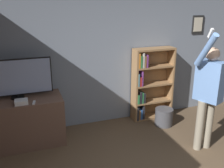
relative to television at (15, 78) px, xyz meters
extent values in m
cube|color=gray|center=(1.75, 0.34, 0.18)|extent=(6.98, 0.06, 2.70)
cube|color=black|center=(3.69, 0.29, 0.72)|extent=(0.26, 0.02, 0.37)
cube|color=beige|center=(3.69, 0.28, 0.72)|extent=(0.21, 0.01, 0.29)
cube|color=brown|center=(0.00, -0.07, -0.76)|extent=(1.42, 0.68, 0.82)
cylinder|color=black|center=(0.00, 0.00, -0.34)|extent=(0.22, 0.22, 0.03)
cylinder|color=black|center=(0.00, 0.00, -0.30)|extent=(0.06, 0.06, 0.05)
cube|color=black|center=(0.00, 0.00, 0.02)|extent=(1.17, 0.04, 0.61)
cube|color=#8C9EC6|center=(0.00, -0.02, 0.02)|extent=(1.14, 0.01, 0.58)
cube|color=white|center=(0.05, -0.28, -0.32)|extent=(0.20, 0.18, 0.07)
cube|color=white|center=(0.24, -0.32, -0.34)|extent=(0.06, 0.14, 0.02)
cube|color=#997047|center=(2.21, 0.15, -0.43)|extent=(0.04, 0.28, 1.48)
cube|color=#997047|center=(3.02, 0.15, -0.43)|extent=(0.04, 0.28, 1.48)
cube|color=#997047|center=(2.61, 0.28, -0.43)|extent=(0.85, 0.01, 1.48)
cube|color=#997047|center=(2.61, 0.15, -1.16)|extent=(0.78, 0.28, 0.04)
cube|color=#997047|center=(2.61, 0.15, -0.80)|extent=(0.78, 0.28, 0.04)
cube|color=#997047|center=(2.61, 0.15, -0.43)|extent=(0.78, 0.28, 0.04)
cube|color=#997047|center=(2.61, 0.15, -0.06)|extent=(0.78, 0.28, 0.04)
cube|color=#997047|center=(2.61, 0.15, 0.29)|extent=(0.78, 0.28, 0.04)
cube|color=#232328|center=(2.24, 0.11, -1.01)|extent=(0.04, 0.22, 0.29)
cube|color=#99663D|center=(2.29, 0.13, -1.05)|extent=(0.02, 0.25, 0.22)
cube|color=#2D569E|center=(2.33, 0.12, -1.05)|extent=(0.04, 0.22, 0.22)
cube|color=#232328|center=(2.38, 0.13, -1.01)|extent=(0.03, 0.24, 0.30)
cube|color=#338447|center=(2.25, 0.11, -0.69)|extent=(0.04, 0.21, 0.19)
cube|color=#232328|center=(2.30, 0.13, -0.66)|extent=(0.04, 0.25, 0.24)
cube|color=#338447|center=(2.35, 0.14, -0.67)|extent=(0.02, 0.26, 0.22)
cube|color=#232328|center=(2.39, 0.12, -0.68)|extent=(0.04, 0.24, 0.20)
cube|color=#5B8E99|center=(2.24, 0.13, -0.28)|extent=(0.03, 0.26, 0.26)
cube|color=red|center=(2.29, 0.11, -0.32)|extent=(0.03, 0.21, 0.19)
cube|color=#7A3889|center=(2.32, 0.14, -0.26)|extent=(0.02, 0.26, 0.30)
cube|color=orange|center=(2.24, 0.13, 0.10)|extent=(0.04, 0.24, 0.29)
cube|color=#338447|center=(2.29, 0.12, 0.08)|extent=(0.03, 0.22, 0.24)
cube|color=beige|center=(2.33, 0.12, 0.10)|extent=(0.03, 0.23, 0.29)
cube|color=#99663D|center=(2.37, 0.12, 0.07)|extent=(0.02, 0.23, 0.23)
cube|color=#7A3889|center=(2.41, 0.12, 0.08)|extent=(0.03, 0.22, 0.25)
cylinder|color=gray|center=(2.78, -1.23, -0.74)|extent=(0.13, 0.13, 0.87)
cylinder|color=gray|center=(2.96, -1.23, -0.74)|extent=(0.13, 0.13, 0.87)
cube|color=#6B93D1|center=(2.87, -1.23, 0.02)|extent=(0.37, 0.47, 0.65)
sphere|color=tan|center=(2.87, -1.23, 0.45)|extent=(0.21, 0.21, 0.21)
cylinder|color=#6B93D1|center=(3.10, -1.23, 0.00)|extent=(0.09, 0.09, 0.60)
cylinder|color=#6B93D1|center=(2.63, -1.35, 0.54)|extent=(0.09, 0.42, 0.54)
cube|color=white|center=(2.63, -1.41, 0.79)|extent=(0.04, 0.09, 0.14)
cylinder|color=#4C4C51|center=(2.68, -0.27, -1.00)|extent=(0.35, 0.35, 0.34)
camera|label=1|loc=(0.13, -4.39, 1.27)|focal=42.00mm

